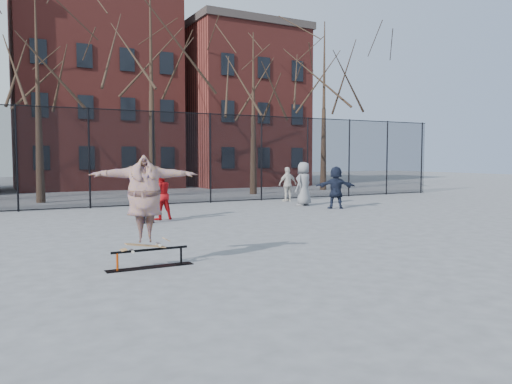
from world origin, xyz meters
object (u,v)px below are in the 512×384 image
bystander_navy (336,187)px  bystander_extra (304,184)px  skate_rail (150,260)px  skater (145,201)px  bystander_black (148,197)px  bystander_red (160,195)px  skateboard (145,246)px  bystander_white (288,184)px

bystander_navy → bystander_extra: bystander_extra is taller
skate_rail → skater: (-0.09, 0.00, 1.11)m
bystander_black → bystander_red: 0.89m
skateboard → bystander_black: bearing=73.7°
skate_rail → bystander_extra: size_ratio=0.88×
bystander_white → skateboard: bearing=46.4°
bystander_white → bystander_navy: size_ratio=0.95×
skater → bystander_extra: (9.18, 8.57, -0.33)m
skateboard → bystander_white: (9.67, 10.63, 0.39)m
skate_rail → skateboard: bearing=180.0°
skate_rail → skater: size_ratio=0.83×
bystander_navy → skateboard: bearing=65.5°
skate_rail → skateboard: 0.28m
bystander_navy → bystander_white: bearing=-60.8°
skate_rail → bystander_red: 7.20m
skater → bystander_white: size_ratio=1.23×
skate_rail → bystander_black: bearing=74.4°
skate_rail → bystander_black: 6.40m
skateboard → bystander_black: bystander_black is taller
bystander_red → bystander_extra: bystander_extra is taller
skate_rail → skater: bearing=180.0°
skate_rail → skater: 1.11m
bystander_black → bystander_navy: bearing=176.5°
skate_rail → bystander_white: (9.58, 10.63, 0.66)m
skater → bystander_red: skater is taller
bystander_extra → skater: bearing=20.4°
skater → bystander_black: bearing=89.4°
bystander_black → skateboard: bearing=64.1°
skater → bystander_white: (9.67, 10.63, -0.45)m
bystander_red → bystander_navy: bearing=176.4°
skateboard → bystander_red: size_ratio=0.48×
skateboard → bystander_black: size_ratio=0.49×
bystander_navy → bystander_black: bearing=35.7°
skateboard → bystander_red: bearing=70.6°
skate_rail → bystander_navy: bystander_navy is taller
skater → bystander_black: size_ratio=1.22×
bystander_black → bystander_extra: bystander_extra is taller
skater → bystander_black: (1.79, 6.13, -0.45)m
skater → bystander_extra: 12.56m
skateboard → bystander_navy: bystander_navy is taller
bystander_black → bystander_navy: size_ratio=0.95×
bystander_extra → bystander_black: bearing=-4.4°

